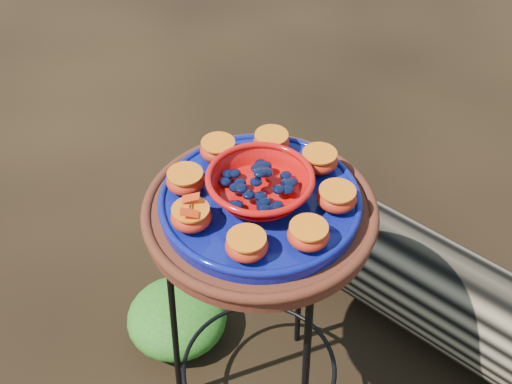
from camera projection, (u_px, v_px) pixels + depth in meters
The scene contains 17 objects.
plant_stand at pixel (259, 322), 1.55m from camera, with size 0.44×0.44×0.70m, color black, non-canonical shape.
terracotta_saucer at pixel (260, 214), 1.29m from camera, with size 0.46×0.46×0.04m, color #3F170C.
cobalt_plate at pixel (260, 202), 1.27m from camera, with size 0.40×0.40×0.03m, color #04034E.
red_bowl at pixel (260, 187), 1.25m from camera, with size 0.20×0.20×0.06m, color red, non-canonical shape.
glass_gems at pixel (260, 171), 1.22m from camera, with size 0.15×0.15×0.03m, color black, non-canonical shape.
orange_half_0 at pixel (191, 217), 1.19m from camera, with size 0.08×0.08×0.04m, color #B11205.
orange_half_1 at pixel (247, 245), 1.14m from camera, with size 0.08×0.08×0.04m, color #B11205.
orange_half_2 at pixel (308, 235), 1.16m from camera, with size 0.08×0.08×0.04m, color #B11205.
orange_half_3 at pixel (337, 198), 1.23m from camera, with size 0.08×0.08×0.04m, color #B11205.
orange_half_4 at pixel (319, 161), 1.31m from camera, with size 0.08×0.08×0.04m, color #B11205.
orange_half_5 at pixel (271, 142), 1.36m from camera, with size 0.08×0.08×0.04m, color #B11205.
orange_half_6 at pixel (218, 150), 1.34m from camera, with size 0.08×0.08×0.04m, color #B11205.
orange_half_7 at pixel (186, 181), 1.27m from camera, with size 0.08×0.08×0.04m, color #B11205.
butterfly at pixel (190, 206), 1.18m from camera, with size 0.07×0.05×0.01m, color red, non-canonical shape.
driftwood_log at pixel (476, 312), 1.81m from camera, with size 1.58×0.41×0.30m, color black, non-canonical shape.
foliage_left at pixel (177, 316), 1.89m from camera, with size 0.30×0.30×0.15m, color #185314.
foliage_back at pixel (290, 235), 2.13m from camera, with size 0.30×0.30×0.15m, color #185314.
Camera 1 is at (0.47, -0.79, 1.63)m, focal length 45.00 mm.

